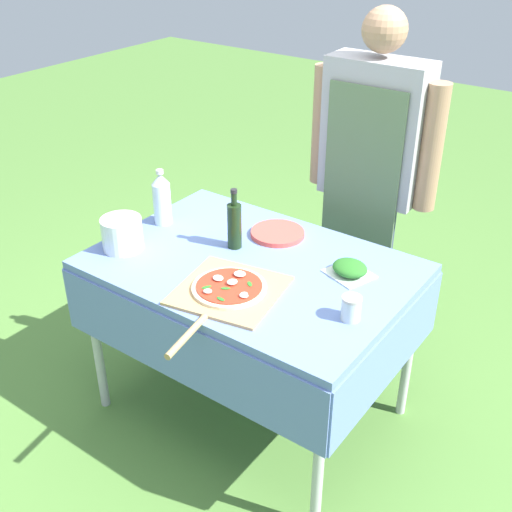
% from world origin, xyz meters
% --- Properties ---
extents(ground_plane, '(12.00, 12.00, 0.00)m').
position_xyz_m(ground_plane, '(0.00, 0.00, 0.00)').
color(ground_plane, '#517F38').
extents(prep_table, '(1.27, 0.89, 0.78)m').
position_xyz_m(prep_table, '(0.00, 0.00, 0.70)').
color(prep_table, '#607AB7').
rests_on(prep_table, ground).
extents(person_cook, '(0.63, 0.21, 1.67)m').
position_xyz_m(person_cook, '(0.14, 0.74, 0.99)').
color(person_cook, '#333D56').
rests_on(person_cook, ground).
extents(pizza_on_peel, '(0.43, 0.64, 0.05)m').
position_xyz_m(pizza_on_peel, '(0.06, -0.23, 0.79)').
color(pizza_on_peel, tan).
rests_on(pizza_on_peel, prep_table).
extents(oil_bottle, '(0.06, 0.06, 0.26)m').
position_xyz_m(oil_bottle, '(-0.13, 0.07, 0.88)').
color(oil_bottle, black).
rests_on(oil_bottle, prep_table).
extents(water_bottle, '(0.08, 0.08, 0.25)m').
position_xyz_m(water_bottle, '(-0.53, 0.06, 0.90)').
color(water_bottle, silver).
rests_on(water_bottle, prep_table).
extents(herb_container, '(0.21, 0.20, 0.05)m').
position_xyz_m(herb_container, '(0.36, 0.15, 0.80)').
color(herb_container, silver).
rests_on(herb_container, prep_table).
extents(mixing_tub, '(0.17, 0.17, 0.14)m').
position_xyz_m(mixing_tub, '(-0.50, -0.21, 0.85)').
color(mixing_tub, silver).
rests_on(mixing_tub, prep_table).
extents(plate_stack, '(0.23, 0.23, 0.02)m').
position_xyz_m(plate_stack, '(-0.05, 0.26, 0.79)').
color(plate_stack, '#DB4C42').
rests_on(plate_stack, prep_table).
extents(sauce_jar, '(0.07, 0.07, 0.09)m').
position_xyz_m(sauce_jar, '(0.51, -0.11, 0.82)').
color(sauce_jar, silver).
rests_on(sauce_jar, prep_table).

